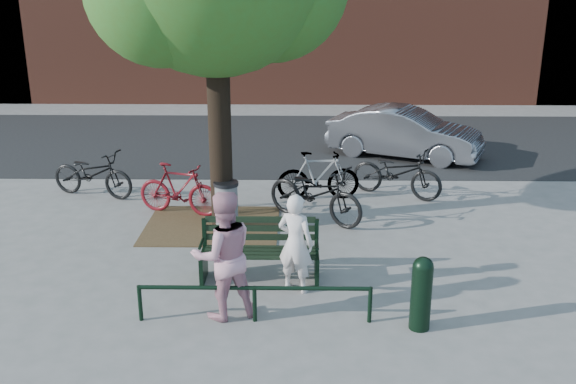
{
  "coord_description": "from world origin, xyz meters",
  "views": [
    {
      "loc": [
        0.55,
        -8.65,
        4.28
      ],
      "look_at": [
        0.4,
        1.0,
        1.06
      ],
      "focal_mm": 40.0,
      "sensor_mm": 36.0,
      "label": 1
    }
  ],
  "objects_px": {
    "person_left": "(296,243)",
    "person_right": "(223,255)",
    "litter_bin": "(227,206)",
    "bollard": "(421,291)",
    "bicycle_c": "(315,193)",
    "parked_car": "(404,133)",
    "park_bench": "(260,248)"
  },
  "relations": [
    {
      "from": "person_left",
      "to": "parked_car",
      "type": "height_order",
      "value": "person_left"
    },
    {
      "from": "park_bench",
      "to": "person_right",
      "type": "relative_size",
      "value": 1.0
    },
    {
      "from": "person_right",
      "to": "park_bench",
      "type": "bearing_deg",
      "value": -130.21
    },
    {
      "from": "litter_bin",
      "to": "bicycle_c",
      "type": "bearing_deg",
      "value": 18.03
    },
    {
      "from": "park_bench",
      "to": "person_right",
      "type": "xyz_separation_m",
      "value": [
        -0.4,
        -1.13,
        0.39
      ]
    },
    {
      "from": "person_left",
      "to": "person_right",
      "type": "bearing_deg",
      "value": 63.45
    },
    {
      "from": "person_left",
      "to": "bicycle_c",
      "type": "bearing_deg",
      "value": -72.33
    },
    {
      "from": "bollard",
      "to": "litter_bin",
      "type": "height_order",
      "value": "bollard"
    },
    {
      "from": "bicycle_c",
      "to": "person_left",
      "type": "bearing_deg",
      "value": -151.67
    },
    {
      "from": "park_bench",
      "to": "parked_car",
      "type": "height_order",
      "value": "parked_car"
    },
    {
      "from": "person_right",
      "to": "bicycle_c",
      "type": "xyz_separation_m",
      "value": [
        1.28,
        3.56,
        -0.34
      ]
    },
    {
      "from": "person_right",
      "to": "litter_bin",
      "type": "xyz_separation_m",
      "value": [
        -0.3,
        3.05,
        -0.42
      ]
    },
    {
      "from": "bollard",
      "to": "parked_car",
      "type": "relative_size",
      "value": 0.26
    },
    {
      "from": "park_bench",
      "to": "parked_car",
      "type": "xyz_separation_m",
      "value": [
        3.21,
        6.9,
        0.14
      ]
    },
    {
      "from": "bollard",
      "to": "bicycle_c",
      "type": "height_order",
      "value": "bicycle_c"
    },
    {
      "from": "person_left",
      "to": "parked_car",
      "type": "relative_size",
      "value": 0.39
    },
    {
      "from": "bicycle_c",
      "to": "parked_car",
      "type": "distance_m",
      "value": 5.04
    },
    {
      "from": "park_bench",
      "to": "litter_bin",
      "type": "height_order",
      "value": "park_bench"
    },
    {
      "from": "litter_bin",
      "to": "person_right",
      "type": "bearing_deg",
      "value": -84.45
    },
    {
      "from": "person_left",
      "to": "litter_bin",
      "type": "xyz_separation_m",
      "value": [
        -1.23,
        2.3,
        -0.27
      ]
    },
    {
      "from": "park_bench",
      "to": "bicycle_c",
      "type": "relative_size",
      "value": 0.86
    },
    {
      "from": "person_left",
      "to": "person_right",
      "type": "height_order",
      "value": "person_right"
    },
    {
      "from": "bollard",
      "to": "bicycle_c",
      "type": "bearing_deg",
      "value": 107.9
    },
    {
      "from": "person_left",
      "to": "litter_bin",
      "type": "height_order",
      "value": "person_left"
    },
    {
      "from": "park_bench",
      "to": "person_right",
      "type": "distance_m",
      "value": 1.26
    },
    {
      "from": "person_left",
      "to": "bollard",
      "type": "bearing_deg",
      "value": 171.77
    },
    {
      "from": "litter_bin",
      "to": "bicycle_c",
      "type": "height_order",
      "value": "bicycle_c"
    },
    {
      "from": "person_right",
      "to": "bollard",
      "type": "height_order",
      "value": "person_right"
    },
    {
      "from": "parked_car",
      "to": "person_left",
      "type": "bearing_deg",
      "value": -175.34
    },
    {
      "from": "person_left",
      "to": "litter_bin",
      "type": "relative_size",
      "value": 1.62
    },
    {
      "from": "person_right",
      "to": "bollard",
      "type": "relative_size",
      "value": 1.76
    },
    {
      "from": "bollard",
      "to": "person_right",
      "type": "bearing_deg",
      "value": 173.42
    }
  ]
}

